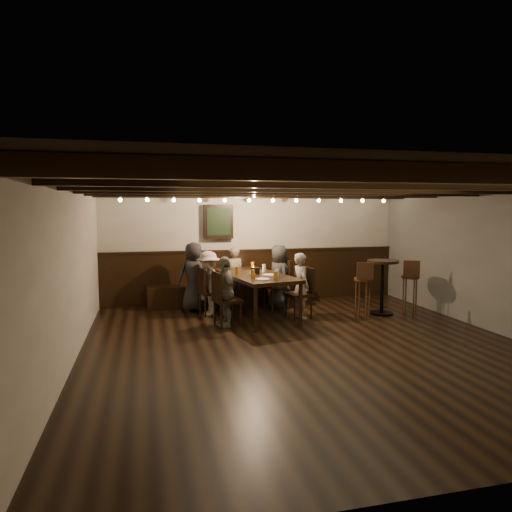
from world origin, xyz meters
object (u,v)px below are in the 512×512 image
object	(u,v)px
person_bench_left	(194,277)
person_right_near	(279,277)
person_left_far	(225,291)
chair_right_near	(278,294)
person_left_near	(208,283)
high_top_table	(382,279)
bar_stool_left	(363,297)
bar_stool_right	(410,294)
person_bench_right	(276,274)
chair_right_far	(299,303)
person_bench_centre	(234,276)
person_right_far	(301,285)
chair_left_far	(226,309)
dining_table	(254,277)
chair_left_near	(210,300)

from	to	relation	value
person_bench_left	person_right_near	xyz separation A→B (m)	(1.70, -0.14, -0.04)
person_left_far	chair_right_near	bearing A→B (deg)	121.46
person_left_near	high_top_table	distance (m)	3.32
bar_stool_left	bar_stool_right	xyz separation A→B (m)	(1.00, 0.05, 0.00)
person_bench_left	person_bench_right	size ratio (longest dim) A/B	1.10
chair_right_far	person_bench_centre	xyz separation A→B (m)	(-0.98, 1.34, 0.34)
person_right_far	chair_left_far	bearing A→B (deg)	90.00
person_left_far	dining_table	bearing A→B (deg)	120.96
high_top_table	person_right_near	bearing A→B (deg)	150.84
person_bench_right	person_right_near	size ratio (longest dim) A/B	0.97
chair_right_far	person_right_far	world-z (taller)	person_right_far
chair_right_far	bar_stool_left	world-z (taller)	bar_stool_left
person_left_near	person_right_far	bearing A→B (deg)	59.04
chair_right_near	person_left_far	bearing A→B (deg)	121.46
person_bench_centre	bar_stool_right	distance (m)	3.51
chair_right_near	person_left_near	world-z (taller)	person_left_near
chair_left_near	bar_stool_right	xyz separation A→B (m)	(3.71, -0.88, 0.12)
chair_right_far	bar_stool_right	xyz separation A→B (m)	(2.13, -0.25, 0.11)
dining_table	person_bench_left	size ratio (longest dim) A/B	1.68
chair_right_near	chair_right_far	bearing A→B (deg)	179.94
person_bench_left	person_bench_centre	xyz separation A→B (m)	(0.86, 0.31, -0.06)
person_bench_centre	bar_stool_right	xyz separation A→B (m)	(3.11, -1.60, -0.23)
high_top_table	dining_table	bearing A→B (deg)	170.44
bar_stool_left	chair_right_far	bearing A→B (deg)	-178.74
person_bench_left	bar_stool_right	xyz separation A→B (m)	(3.97, -1.29, -0.29)
person_bench_right	high_top_table	xyz separation A→B (m)	(1.70, -1.46, 0.06)
bar_stool_left	high_top_table	bearing A→B (deg)	38.47
person_bench_centre	person_left_near	bearing A→B (deg)	38.66
person_bench_left	person_right_far	distance (m)	2.13
person_left_far	bar_stool_left	size ratio (longest dim) A/B	1.14
person_bench_left	person_right_far	bearing A→B (deg)	140.71
person_bench_right	high_top_table	bearing A→B (deg)	129.02
dining_table	person_left_far	world-z (taller)	person_left_far
person_right_far	bar_stool_right	distance (m)	2.13
person_left_far	bar_stool_left	world-z (taller)	person_left_far
chair_right_near	person_bench_right	world-z (taller)	person_bench_right
person_bench_left	person_right_near	bearing A→B (deg)	164.74
chair_left_far	person_left_far	xyz separation A→B (m)	(-0.03, -0.01, 0.32)
chair_right_far	bar_stool_right	bearing A→B (deg)	-107.16
person_left_far	bar_stool_left	xyz separation A→B (m)	(2.58, -0.04, -0.21)
person_bench_left	chair_left_near	bearing A→B (deg)	111.89
dining_table	person_right_far	size ratio (longest dim) A/B	1.90
person_right_far	person_right_near	bearing A→B (deg)	-0.00
chair_left_near	bar_stool_right	distance (m)	3.81
chair_right_far	person_left_far	distance (m)	1.50
person_left_near	bar_stool_right	size ratio (longest dim) A/B	1.16
chair_left_near	person_bench_centre	world-z (taller)	person_bench_centre
chair_right_near	bar_stool_right	distance (m)	2.56
chair_left_near	person_right_far	distance (m)	1.75
dining_table	person_bench_centre	distance (m)	1.06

